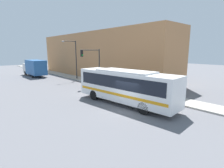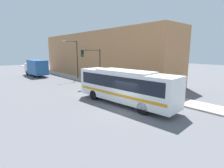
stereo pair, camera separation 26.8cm
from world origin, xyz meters
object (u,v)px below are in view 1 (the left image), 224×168
object	(u,v)px
parking_meter	(109,80)
delivery_truck	(35,67)
city_bus	(125,85)
fire_hydrant	(131,88)
traffic_light_pole	(93,60)
street_lamp	(74,56)

from	to	relation	value
parking_meter	delivery_truck	bearing A→B (deg)	102.62
city_bus	delivery_truck	xyz separation A→B (m)	(-0.07, 25.40, -0.15)
fire_hydrant	traffic_light_pole	xyz separation A→B (m)	(-0.98, 6.53, 3.18)
delivery_truck	traffic_light_pole	world-z (taller)	traffic_light_pole
city_bus	parking_meter	xyz separation A→B (m)	(4.04, 7.01, -0.90)
city_bus	parking_meter	size ratio (longest dim) A/B	8.50
traffic_light_pole	street_lamp	bearing A→B (deg)	82.99
city_bus	traffic_light_pole	world-z (taller)	traffic_light_pole
delivery_truck	street_lamp	size ratio (longest dim) A/B	1.16
delivery_truck	parking_meter	size ratio (longest dim) A/B	6.13
delivery_truck	street_lamp	bearing A→B (deg)	-66.30
delivery_truck	fire_hydrant	bearing A→B (deg)	-79.62
traffic_light_pole	city_bus	bearing A→B (deg)	-107.95
street_lamp	delivery_truck	bearing A→B (deg)	113.70
traffic_light_pole	street_lamp	world-z (taller)	street_lamp
city_bus	traffic_light_pole	bearing A→B (deg)	67.58
city_bus	parking_meter	world-z (taller)	city_bus
city_bus	delivery_truck	world-z (taller)	city_bus
city_bus	delivery_truck	distance (m)	25.40
city_bus	street_lamp	world-z (taller)	street_lamp
delivery_truck	city_bus	bearing A→B (deg)	-89.84
parking_meter	city_bus	bearing A→B (deg)	-119.98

